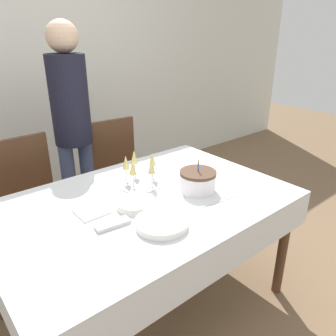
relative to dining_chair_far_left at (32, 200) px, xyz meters
name	(u,v)px	position (x,y,z in m)	size (l,w,h in m)	color
ground_plane	(147,303)	(0.36, -0.86, -0.52)	(12.00, 12.00, 0.00)	brown
wall_back	(18,63)	(0.36, 1.03, 0.83)	(8.00, 0.05, 2.70)	silver
dining_table	(144,215)	(0.36, -0.86, 0.13)	(1.62, 1.08, 0.75)	white
dining_chair_far_left	(32,200)	(0.00, 0.00, 0.00)	(0.43, 0.43, 0.95)	#51331E
dining_chair_far_right	(120,173)	(0.72, 0.00, 0.00)	(0.45, 0.45, 0.95)	#51331E
birthday_cake	(198,181)	(0.67, -0.97, 0.30)	(0.21, 0.21, 0.19)	white
champagne_tray	(140,171)	(0.47, -0.67, 0.32)	(0.30, 0.30, 0.18)	silver
plate_stack_main	(161,223)	(0.27, -1.13, 0.25)	(0.26, 0.26, 0.03)	silver
plate_stack_dessert	(135,204)	(0.28, -0.89, 0.25)	(0.20, 0.20, 0.03)	silver
cake_knife	(218,202)	(0.65, -1.14, 0.24)	(0.30, 0.06, 0.00)	silver
fork_pile	(113,224)	(0.09, -0.98, 0.25)	(0.18, 0.08, 0.02)	silver
napkin_pile	(91,211)	(0.07, -0.80, 0.24)	(0.15, 0.15, 0.01)	white
person_standing	(71,117)	(0.41, 0.12, 0.51)	(0.28, 0.28, 1.69)	#3F4C72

